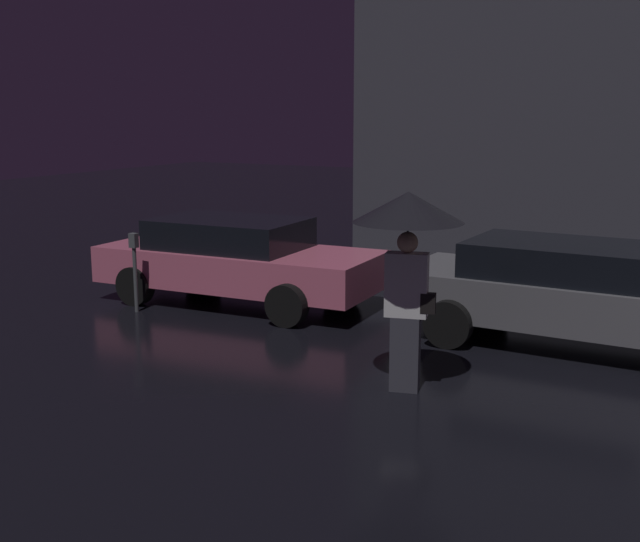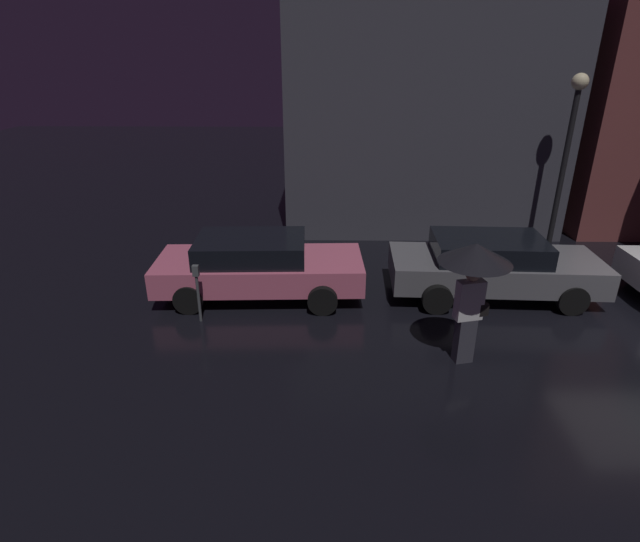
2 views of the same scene
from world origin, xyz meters
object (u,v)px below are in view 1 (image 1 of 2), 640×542
object	(u,v)px
parked_car_pink	(237,259)
parking_meter	(135,263)
parked_car_grey	(570,291)
pedestrian_with_umbrella	(408,231)

from	to	relation	value
parked_car_pink	parking_meter	world-z (taller)	parked_car_pink
parked_car_grey	parking_meter	distance (m)	6.35
parked_car_grey	pedestrian_with_umbrella	size ratio (longest dim) A/B	2.07
parked_car_pink	parked_car_grey	world-z (taller)	parked_car_grey
pedestrian_with_umbrella	parked_car_grey	bearing A→B (deg)	51.33
parked_car_pink	pedestrian_with_umbrella	bearing A→B (deg)	-35.54
parked_car_pink	parked_car_grey	xyz separation A→B (m)	(5.18, 0.07, 0.01)
parked_car_pink	pedestrian_with_umbrella	distance (m)	4.83
parked_car_grey	pedestrian_with_umbrella	distance (m)	3.13
parked_car_pink	pedestrian_with_umbrella	world-z (taller)	pedestrian_with_umbrella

